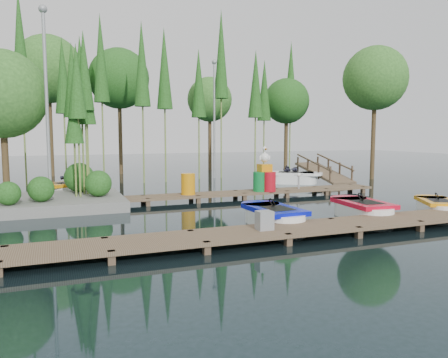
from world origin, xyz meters
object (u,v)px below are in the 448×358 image
object	(u,v)px
boat_red	(362,210)
utility_cabinet	(264,220)
yellow_barrel	(188,184)
boat_yellow_far	(72,189)
drum_cluster	(265,178)
boat_blue	(273,217)
island	(24,122)

from	to	relation	value
boat_red	utility_cabinet	world-z (taller)	boat_red
boat_red	yellow_barrel	distance (m)	6.95
utility_cabinet	yellow_barrel	bearing A→B (deg)	89.47
yellow_barrel	utility_cabinet	bearing A→B (deg)	-90.53
boat_yellow_far	drum_cluster	bearing A→B (deg)	-32.71
utility_cabinet	boat_blue	bearing A→B (deg)	55.32
island	yellow_barrel	xyz separation A→B (m)	(6.02, -0.79, -2.45)
drum_cluster	yellow_barrel	bearing A→B (deg)	177.48
island	utility_cabinet	xyz separation A→B (m)	(5.95, -7.79, -2.64)
boat_yellow_far	utility_cabinet	xyz separation A→B (m)	(4.28, -10.82, 0.25)
island	boat_red	size ratio (longest dim) A/B	2.40
utility_cabinet	drum_cluster	world-z (taller)	drum_cluster
boat_red	yellow_barrel	xyz separation A→B (m)	(-4.33, 5.41, 0.47)
boat_yellow_far	utility_cabinet	size ratio (longest dim) A/B	6.20
drum_cluster	boat_blue	bearing A→B (deg)	-114.51
boat_red	boat_yellow_far	size ratio (longest dim) A/B	0.92
island	drum_cluster	world-z (taller)	island
boat_blue	yellow_barrel	bearing A→B (deg)	99.01
utility_cabinet	drum_cluster	bearing A→B (deg)	62.89
yellow_barrel	drum_cluster	xyz separation A→B (m)	(3.44, -0.15, 0.13)
island	drum_cluster	bearing A→B (deg)	-5.69
island	boat_red	xyz separation A→B (m)	(10.35, -6.20, -2.92)
boat_red	utility_cabinet	size ratio (longest dim) A/B	5.73
utility_cabinet	yellow_barrel	size ratio (longest dim) A/B	0.57
boat_yellow_far	boat_red	bearing A→B (deg)	-52.44
island	boat_yellow_far	world-z (taller)	island
island	yellow_barrel	size ratio (longest dim) A/B	7.81
utility_cabinet	drum_cluster	distance (m)	7.70
boat_blue	utility_cabinet	distance (m)	2.00
boat_red	drum_cluster	bearing A→B (deg)	104.78
boat_blue	utility_cabinet	xyz separation A→B (m)	(-1.13, -1.63, 0.28)
island	boat_blue	world-z (taller)	island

